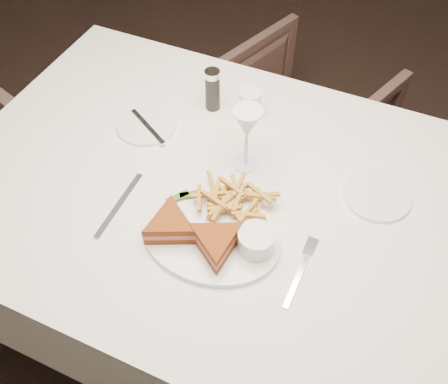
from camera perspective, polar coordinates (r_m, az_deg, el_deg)
ground at (r=1.86m, az=1.73°, el=-13.46°), size 5.00×5.00×0.00m
table at (r=1.51m, az=0.64°, el=-8.89°), size 1.47×1.04×0.75m
chair_far at (r=2.07m, az=8.35°, el=8.37°), size 0.76×0.74×0.60m
table_setting at (r=1.14m, az=-0.02°, el=-0.35°), size 0.78×0.65×0.18m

